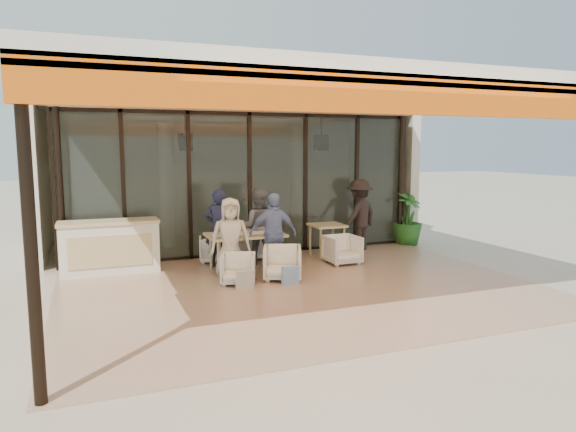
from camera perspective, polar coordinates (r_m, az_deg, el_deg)
name	(u,v)px	position (r m, az deg, el deg)	size (l,w,h in m)	color
ground	(301,288)	(8.99, 1.51, -8.02)	(70.00, 70.00, 0.00)	#C6B293
terrace_floor	(301,288)	(8.99, 1.51, -7.99)	(8.00, 6.00, 0.01)	tan
terrace_structure	(309,96)	(8.46, 2.30, 13.21)	(8.00, 6.00, 3.40)	silver
glass_storefront	(250,185)	(11.52, -4.27, 3.48)	(8.08, 0.10, 3.20)	#9EADA3
interior_block	(224,155)	(13.72, -7.13, 6.74)	(9.05, 3.62, 3.52)	silver
host_counter	(110,247)	(10.45, -19.18, -3.25)	(1.85, 0.65, 1.04)	silver
dining_table	(245,236)	(10.14, -4.82, -2.28)	(1.50, 0.90, 0.93)	beige
chair_far_left	(214,248)	(11.01, -8.26, -3.55)	(0.60, 0.56, 0.62)	white
chair_far_right	(252,245)	(11.22, -4.07, -3.18)	(0.64, 0.60, 0.66)	white
chair_near_left	(238,267)	(9.21, -5.56, -5.72)	(0.60, 0.56, 0.61)	white
chair_near_right	(282,261)	(9.45, -0.64, -5.06)	(0.68, 0.64, 0.70)	white
diner_navy	(219,229)	(10.44, -7.69, -1.39)	(0.59, 0.38, 1.61)	#171B33
diner_grey	(258,227)	(10.67, -3.30, -1.19)	(0.77, 0.60, 1.59)	slate
diner_cream	(230,238)	(9.59, -6.41, -2.46)	(0.74, 0.48, 1.51)	beige
diner_periwinkle	(273,234)	(9.83, -1.67, -1.98)	(0.92, 0.38, 1.57)	#697AAF
tote_bag_cream	(245,280)	(8.87, -4.84, -7.14)	(0.30, 0.10, 0.34)	silver
tote_bag_blue	(290,276)	(9.13, 0.26, -6.68)	(0.30, 0.10, 0.34)	#99BFD8
side_table	(327,229)	(11.38, 4.35, -1.44)	(0.70, 0.70, 0.74)	beige
side_chair	(342,248)	(10.77, 6.06, -3.60)	(0.66, 0.62, 0.68)	white
standing_woman	(359,215)	(12.15, 7.93, 0.09)	(1.10, 0.63, 1.70)	black
potted_palm	(408,218)	(13.20, 13.16, -0.21)	(0.75, 0.75, 1.35)	#1E5919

